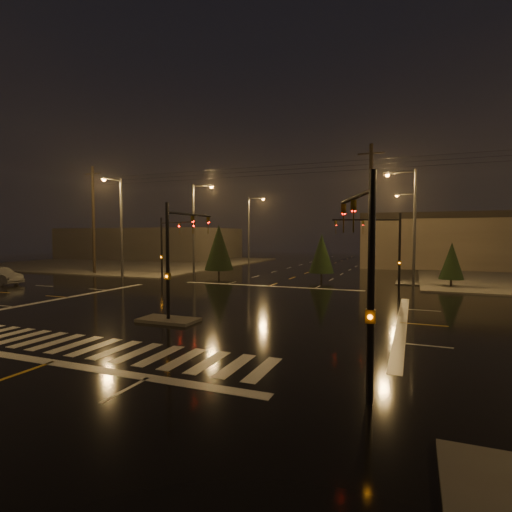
{
  "coord_description": "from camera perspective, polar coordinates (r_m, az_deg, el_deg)",
  "views": [
    {
      "loc": [
        11.5,
        -20.92,
        4.36
      ],
      "look_at": [
        1.89,
        3.27,
        3.0
      ],
      "focal_mm": 28.0,
      "sensor_mm": 36.0,
      "label": 1
    }
  ],
  "objects": [
    {
      "name": "streetlight_5",
      "position": [
        42.3,
        -18.97,
        4.79
      ],
      "size": [
        0.32,
        2.77,
        10.0
      ],
      "color": "#38383A",
      "rests_on": "ground"
    },
    {
      "name": "signal_mast_ne",
      "position": [
        31.13,
        17.98,
        1.8
      ],
      "size": [
        4.84,
        1.86,
        6.0
      ],
      "color": "black",
      "rests_on": "ground"
    },
    {
      "name": "utility_pole_0",
      "position": [
        48.42,
        -22.21,
        4.87
      ],
      "size": [
        2.2,
        0.32,
        12.0
      ],
      "color": "black",
      "rests_on": "ground"
    },
    {
      "name": "streetlight_3",
      "position": [
        36.95,
        21.25,
        5.03
      ],
      "size": [
        2.77,
        0.32,
        10.0
      ],
      "color": "#38383A",
      "rests_on": "ground"
    },
    {
      "name": "conifer_3",
      "position": [
        42.07,
        -5.33,
        1.24
      ],
      "size": [
        3.05,
        3.05,
        5.46
      ],
      "color": "black",
      "rests_on": "ground"
    },
    {
      "name": "median_island",
      "position": [
        20.91,
        -12.41,
        -8.91
      ],
      "size": [
        3.0,
        1.6,
        0.15
      ],
      "primitive_type": "cube",
      "color": "#4A4742",
      "rests_on": "ground"
    },
    {
      "name": "stop_bar_near",
      "position": [
        15.8,
        -27.18,
        -13.35
      ],
      "size": [
        16.0,
        0.5,
        0.01
      ],
      "primitive_type": "cube",
      "color": "beige",
      "rests_on": "ground"
    },
    {
      "name": "sidewalk_nw",
      "position": [
        65.83,
        -17.48,
        -0.89
      ],
      "size": [
        36.0,
        36.0,
        0.12
      ],
      "primitive_type": "cube",
      "color": "#4A4742",
      "rests_on": "ground"
    },
    {
      "name": "utility_pole_1",
      "position": [
        35.14,
        16.01,
        5.77
      ],
      "size": [
        2.2,
        0.32,
        12.0
      ],
      "color": "black",
      "rests_on": "ground"
    },
    {
      "name": "signal_mast_se",
      "position": [
        11.26,
        15.15,
        -0.44
      ],
      "size": [
        1.55,
        3.87,
        6.0
      ],
      "color": "black",
      "rests_on": "ground"
    },
    {
      "name": "streetlight_1",
      "position": [
        45.07,
        -8.59,
        4.79
      ],
      "size": [
        2.77,
        0.32,
        10.0
      ],
      "color": "#38383A",
      "rests_on": "ground"
    },
    {
      "name": "signal_mast_median",
      "position": [
        21.24,
        -11.12,
        1.29
      ],
      "size": [
        0.25,
        4.59,
        6.0
      ],
      "color": "black",
      "rests_on": "ground"
    },
    {
      "name": "stop_bar_far",
      "position": [
        34.21,
        1.85,
        -4.32
      ],
      "size": [
        16.0,
        0.5,
        0.01
      ],
      "primitive_type": "cube",
      "color": "beige",
      "rests_on": "ground"
    },
    {
      "name": "ground",
      "position": [
        24.27,
        -7.07,
        -7.38
      ],
      "size": [
        140.0,
        140.0,
        0.0
      ],
      "primitive_type": "plane",
      "color": "black",
      "rests_on": "ground"
    },
    {
      "name": "streetlight_4",
      "position": [
        56.94,
        21.4,
        4.24
      ],
      "size": [
        2.77,
        0.32,
        10.0
      ],
      "color": "#38383A",
      "rests_on": "ground"
    },
    {
      "name": "commercial_block",
      "position": [
        78.26,
        -14.8,
        1.75
      ],
      "size": [
        30.0,
        18.0,
        5.6
      ],
      "primitive_type": "cube",
      "color": "#403C39",
      "rests_on": "ground"
    },
    {
      "name": "signal_mast_nw",
      "position": [
        37.49,
        -12.4,
        2.05
      ],
      "size": [
        4.84,
        1.86,
        6.0
      ],
      "color": "black",
      "rests_on": "ground"
    },
    {
      "name": "conifer_0",
      "position": [
        36.88,
        26.16,
        -0.63
      ],
      "size": [
        1.96,
        1.96,
        3.76
      ],
      "color": "black",
      "rests_on": "ground"
    },
    {
      "name": "streetlight_2",
      "position": [
        59.44,
        -0.78,
        4.39
      ],
      "size": [
        2.77,
        0.32,
        10.0
      ],
      "color": "#38383A",
      "rests_on": "ground"
    },
    {
      "name": "conifer_4",
      "position": [
        39.17,
        9.35,
        0.37
      ],
      "size": [
        2.42,
        2.42,
        4.49
      ],
      "color": "black",
      "rests_on": "ground"
    },
    {
      "name": "crosswalk",
      "position": [
        17.13,
        -22.03,
        -11.97
      ],
      "size": [
        15.0,
        2.6,
        0.01
      ],
      "primitive_type": "cube",
      "color": "beige",
      "rests_on": "ground"
    }
  ]
}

